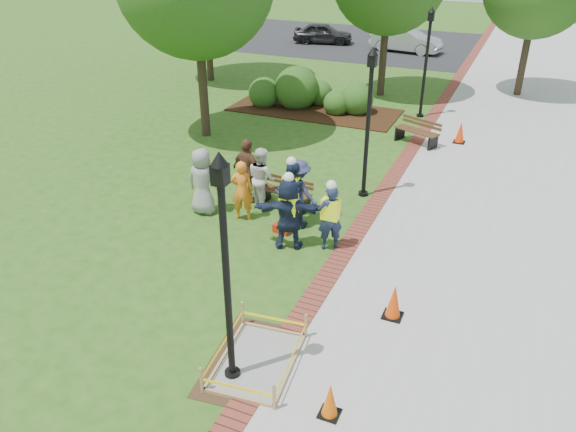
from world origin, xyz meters
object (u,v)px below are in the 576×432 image
at_px(wet_concrete_pad, 257,353).
at_px(lamp_near, 225,257).
at_px(hivis_worker_b, 330,215).
at_px(hivis_worker_c, 291,192).
at_px(cone_front, 330,401).
at_px(hivis_worker_a, 289,211).
at_px(bench_near, 286,198).

xyz_separation_m(wet_concrete_pad, lamp_near, (-0.26, -0.46, 2.25)).
xyz_separation_m(hivis_worker_b, hivis_worker_c, (-1.31, 0.69, 0.05)).
relative_size(cone_front, hivis_worker_b, 0.37).
relative_size(hivis_worker_a, hivis_worker_b, 1.10).
xyz_separation_m(bench_near, cone_front, (3.67, -6.59, 0.07)).
relative_size(hivis_worker_b, hivis_worker_c, 0.94).
relative_size(cone_front, lamp_near, 0.16).
bearing_deg(bench_near, hivis_worker_a, -64.43).
distance_m(wet_concrete_pad, hivis_worker_b, 4.39).
xyz_separation_m(cone_front, hivis_worker_c, (-3.10, 5.65, 0.63)).
height_order(cone_front, hivis_worker_a, hivis_worker_a).
xyz_separation_m(lamp_near, hivis_worker_a, (-0.85, 4.46, -1.50)).
height_order(bench_near, hivis_worker_b, hivis_worker_b).
bearing_deg(wet_concrete_pad, bench_near, 108.96).
bearing_deg(cone_front, lamp_near, 175.05).
bearing_deg(bench_near, cone_front, -60.88).
distance_m(bench_near, hivis_worker_c, 1.31).
bearing_deg(cone_front, hivis_worker_b, 109.86).
bearing_deg(hivis_worker_a, bench_near, 115.57).
distance_m(bench_near, hivis_worker_b, 2.58).
xyz_separation_m(hivis_worker_a, hivis_worker_c, (-0.37, 1.03, -0.03)).
height_order(hivis_worker_b, hivis_worker_c, hivis_worker_c).
bearing_deg(bench_near, wet_concrete_pad, -71.04).
relative_size(hivis_worker_a, hivis_worker_c, 1.03).
bearing_deg(hivis_worker_b, hivis_worker_c, 152.14).
distance_m(wet_concrete_pad, lamp_near, 2.31).
bearing_deg(lamp_near, hivis_worker_a, 100.75).
height_order(bench_near, cone_front, bench_near).
xyz_separation_m(lamp_near, hivis_worker_c, (-1.22, 5.49, -1.52)).
xyz_separation_m(bench_near, hivis_worker_c, (0.57, -0.94, 0.70)).
bearing_deg(hivis_worker_c, hivis_worker_b, -27.86).
relative_size(wet_concrete_pad, hivis_worker_b, 1.36).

